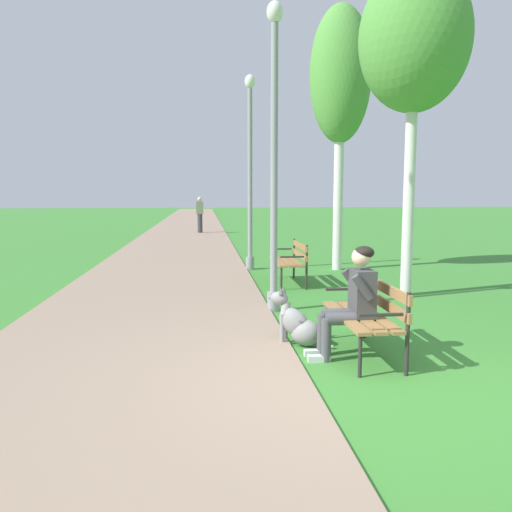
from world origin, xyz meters
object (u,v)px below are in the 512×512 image
object	(u,v)px
person_seated_on_near_bench	(352,298)
lamp_post_mid	(250,171)
dog_grey	(298,324)
birch_tree_second	(414,41)
park_bench_mid	(291,258)
pedestrian_distant	(200,215)
park_bench_near	(368,311)
lamp_post_near	(274,156)
birch_tree_third	(340,78)

from	to	relation	value
person_seated_on_near_bench	lamp_post_mid	size ratio (longest dim) A/B	0.28
dog_grey	birch_tree_second	distance (m)	5.59
park_bench_mid	lamp_post_mid	world-z (taller)	lamp_post_mid
park_bench_mid	person_seated_on_near_bench	distance (m)	4.77
pedestrian_distant	dog_grey	bearing A→B (deg)	-85.87
park_bench_near	pedestrian_distant	distance (m)	18.09
dog_grey	park_bench_near	bearing A→B (deg)	-32.40
lamp_post_near	lamp_post_mid	size ratio (longest dim) A/B	1.02
person_seated_on_near_bench	lamp_post_mid	distance (m)	7.00
pedestrian_distant	birch_tree_second	bearing A→B (deg)	-75.67
lamp_post_mid	birch_tree_second	xyz separation A→B (m)	(2.49, -3.41, 2.04)
park_bench_mid	birch_tree_third	bearing A→B (deg)	51.65
park_bench_near	lamp_post_near	distance (m)	3.06
park_bench_mid	birch_tree_third	size ratio (longest dim) A/B	0.25
park_bench_mid	birch_tree_second	world-z (taller)	birch_tree_second
birch_tree_third	lamp_post_mid	bearing A→B (deg)	173.76
birch_tree_second	pedestrian_distant	xyz separation A→B (m)	(-3.75, 14.68, -3.54)
birch_tree_second	pedestrian_distant	distance (m)	15.56
lamp_post_mid	pedestrian_distant	distance (m)	11.44
park_bench_near	park_bench_mid	xyz separation A→B (m)	(-0.08, 4.69, 0.00)
birch_tree_third	pedestrian_distant	xyz separation A→B (m)	(-3.32, 11.49, -3.61)
person_seated_on_near_bench	lamp_post_near	bearing A→B (deg)	103.04
birch_tree_second	birch_tree_third	world-z (taller)	birch_tree_third
park_bench_near	birch_tree_third	distance (m)	7.70
person_seated_on_near_bench	pedestrian_distant	distance (m)	18.14
park_bench_mid	park_bench_near	bearing A→B (deg)	-89.02
pedestrian_distant	park_bench_mid	bearing A→B (deg)	-81.86
lamp_post_mid	birch_tree_third	world-z (taller)	birch_tree_third
lamp_post_mid	birch_tree_third	bearing A→B (deg)	-6.24
person_seated_on_near_bench	lamp_post_near	world-z (taller)	lamp_post_near
park_bench_near	park_bench_mid	bearing A→B (deg)	90.98
dog_grey	park_bench_mid	bearing A→B (deg)	81.44
lamp_post_near	birch_tree_third	distance (m)	5.12
person_seated_on_near_bench	lamp_post_mid	xyz separation A→B (m)	(-0.52, 6.78, 1.66)
lamp_post_near	birch_tree_second	distance (m)	3.38
dog_grey	pedestrian_distant	size ratio (longest dim) A/B	0.47
dog_grey	lamp_post_mid	world-z (taller)	lamp_post_mid
person_seated_on_near_bench	lamp_post_mid	world-z (taller)	lamp_post_mid
dog_grey	pedestrian_distant	world-z (taller)	pedestrian_distant
person_seated_on_near_bench	pedestrian_distant	xyz separation A→B (m)	(-1.77, 18.05, 0.16)
park_bench_near	dog_grey	world-z (taller)	park_bench_near
pedestrian_distant	birch_tree_third	bearing A→B (deg)	-73.87
birch_tree_third	person_seated_on_near_bench	bearing A→B (deg)	-103.29
birch_tree_third	park_bench_mid	bearing A→B (deg)	-128.35
lamp_post_mid	park_bench_mid	bearing A→B (deg)	-72.32
park_bench_mid	lamp_post_near	bearing A→B (deg)	-105.86
park_bench_near	park_bench_mid	world-z (taller)	same
park_bench_near	birch_tree_second	world-z (taller)	birch_tree_second
birch_tree_third	pedestrian_distant	bearing A→B (deg)	106.13
dog_grey	birch_tree_second	bearing A→B (deg)	48.80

